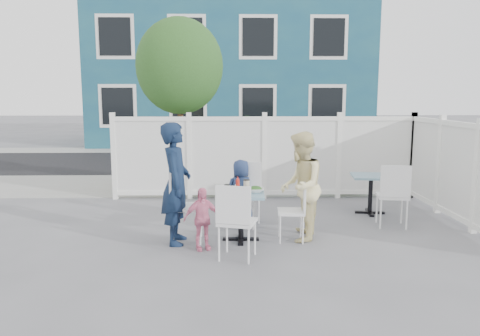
{
  "coord_description": "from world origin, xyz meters",
  "views": [
    {
      "loc": [
        -0.59,
        -6.57,
        2.01
      ],
      "look_at": [
        -0.43,
        0.13,
        0.96
      ],
      "focal_mm": 35.0,
      "sensor_mm": 36.0,
      "label": 1
    }
  ],
  "objects_px": {
    "boy": "(241,192)",
    "utility_cabinet": "(166,154)",
    "chair_near": "(236,216)",
    "woman": "(301,186)",
    "main_table": "(241,204)",
    "chair_left": "(181,200)",
    "toddler": "(202,219)",
    "chair_right": "(296,206)",
    "chair_back": "(246,189)",
    "man": "(176,184)",
    "spare_table": "(371,184)"
  },
  "relations": [
    {
      "from": "utility_cabinet",
      "to": "chair_near",
      "type": "distance_m",
      "value": 5.28
    },
    {
      "from": "chair_back",
      "to": "chair_near",
      "type": "height_order",
      "value": "chair_back"
    },
    {
      "from": "spare_table",
      "to": "boy",
      "type": "bearing_deg",
      "value": -166.38
    },
    {
      "from": "main_table",
      "to": "chair_right",
      "type": "distance_m",
      "value": 0.77
    },
    {
      "from": "chair_near",
      "to": "woman",
      "type": "xyz_separation_m",
      "value": [
        0.91,
        0.82,
        0.21
      ]
    },
    {
      "from": "chair_near",
      "to": "toddler",
      "type": "relative_size",
      "value": 1.15
    },
    {
      "from": "toddler",
      "to": "main_table",
      "type": "bearing_deg",
      "value": 16.91
    },
    {
      "from": "chair_left",
      "to": "man",
      "type": "bearing_deg",
      "value": -36.98
    },
    {
      "from": "spare_table",
      "to": "man",
      "type": "bearing_deg",
      "value": -154.14
    },
    {
      "from": "chair_left",
      "to": "woman",
      "type": "height_order",
      "value": "woman"
    },
    {
      "from": "chair_right",
      "to": "chair_near",
      "type": "bearing_deg",
      "value": 135.95
    },
    {
      "from": "chair_back",
      "to": "chair_near",
      "type": "bearing_deg",
      "value": 100.54
    },
    {
      "from": "chair_left",
      "to": "chair_right",
      "type": "bearing_deg",
      "value": 88.01
    },
    {
      "from": "spare_table",
      "to": "boy",
      "type": "relative_size",
      "value": 0.69
    },
    {
      "from": "main_table",
      "to": "woman",
      "type": "bearing_deg",
      "value": 2.03
    },
    {
      "from": "boy",
      "to": "toddler",
      "type": "relative_size",
      "value": 1.23
    },
    {
      "from": "spare_table",
      "to": "chair_right",
      "type": "xyz_separation_m",
      "value": [
        -1.48,
        -1.46,
        -0.03
      ]
    },
    {
      "from": "chair_left",
      "to": "chair_near",
      "type": "relative_size",
      "value": 1.04
    },
    {
      "from": "woman",
      "to": "boy",
      "type": "relative_size",
      "value": 1.49
    },
    {
      "from": "chair_left",
      "to": "chair_near",
      "type": "bearing_deg",
      "value": 41.88
    },
    {
      "from": "boy",
      "to": "chair_near",
      "type": "bearing_deg",
      "value": 71.5
    },
    {
      "from": "boy",
      "to": "utility_cabinet",
      "type": "bearing_deg",
      "value": -79.26
    },
    {
      "from": "chair_right",
      "to": "toddler",
      "type": "xyz_separation_m",
      "value": [
        -1.29,
        -0.36,
        -0.07
      ]
    },
    {
      "from": "chair_left",
      "to": "chair_near",
      "type": "distance_m",
      "value": 1.08
    },
    {
      "from": "chair_near",
      "to": "chair_right",
      "type": "bearing_deg",
      "value": 58.0
    },
    {
      "from": "main_table",
      "to": "chair_right",
      "type": "relative_size",
      "value": 0.81
    },
    {
      "from": "boy",
      "to": "toddler",
      "type": "distance_m",
      "value": 1.39
    },
    {
      "from": "chair_left",
      "to": "toddler",
      "type": "distance_m",
      "value": 0.51
    },
    {
      "from": "chair_left",
      "to": "chair_right",
      "type": "distance_m",
      "value": 1.6
    },
    {
      "from": "main_table",
      "to": "chair_left",
      "type": "height_order",
      "value": "chair_left"
    },
    {
      "from": "chair_left",
      "to": "utility_cabinet",
      "type": "bearing_deg",
      "value": -171.6
    },
    {
      "from": "man",
      "to": "toddler",
      "type": "bearing_deg",
      "value": -129.94
    },
    {
      "from": "main_table",
      "to": "chair_right",
      "type": "xyz_separation_m",
      "value": [
        0.77,
        -0.02,
        -0.04
      ]
    },
    {
      "from": "chair_back",
      "to": "boy",
      "type": "height_order",
      "value": "boy"
    },
    {
      "from": "spare_table",
      "to": "boy",
      "type": "distance_m",
      "value": 2.29
    },
    {
      "from": "spare_table",
      "to": "chair_left",
      "type": "bearing_deg",
      "value": -154.84
    },
    {
      "from": "woman",
      "to": "boy",
      "type": "height_order",
      "value": "woman"
    },
    {
      "from": "chair_left",
      "to": "chair_back",
      "type": "xyz_separation_m",
      "value": [
        0.92,
        0.83,
        -0.01
      ]
    },
    {
      "from": "chair_right",
      "to": "chair_back",
      "type": "relative_size",
      "value": 0.86
    },
    {
      "from": "chair_back",
      "to": "man",
      "type": "distance_m",
      "value": 1.35
    },
    {
      "from": "utility_cabinet",
      "to": "spare_table",
      "type": "distance_m",
      "value": 4.77
    },
    {
      "from": "main_table",
      "to": "chair_near",
      "type": "bearing_deg",
      "value": -96.07
    },
    {
      "from": "chair_near",
      "to": "boy",
      "type": "height_order",
      "value": "boy"
    },
    {
      "from": "utility_cabinet",
      "to": "man",
      "type": "bearing_deg",
      "value": -72.73
    },
    {
      "from": "utility_cabinet",
      "to": "toddler",
      "type": "bearing_deg",
      "value": -69.03
    },
    {
      "from": "spare_table",
      "to": "chair_near",
      "type": "height_order",
      "value": "chair_near"
    },
    {
      "from": "chair_near",
      "to": "man",
      "type": "distance_m",
      "value": 1.1
    },
    {
      "from": "spare_table",
      "to": "man",
      "type": "relative_size",
      "value": 0.43
    },
    {
      "from": "chair_near",
      "to": "boy",
      "type": "relative_size",
      "value": 0.94
    },
    {
      "from": "spare_table",
      "to": "chair_back",
      "type": "xyz_separation_m",
      "value": [
        -2.15,
        -0.61,
        0.05
      ]
    }
  ]
}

